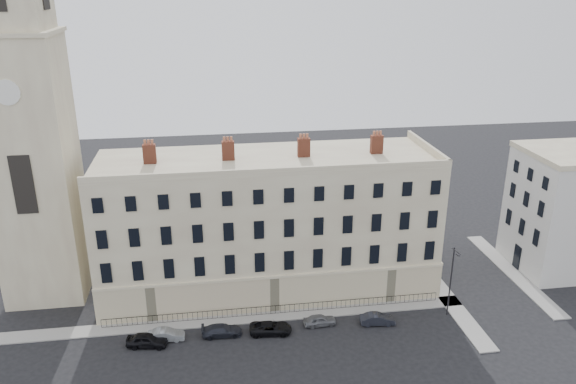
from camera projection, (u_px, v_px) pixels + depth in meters
name	position (u px, v px, depth m)	size (l,w,h in m)	color
ground	(344.00, 340.00, 54.27)	(160.00, 160.00, 0.00)	black
terrace	(268.00, 223.00, 61.87)	(36.22, 12.22, 17.00)	#BBA98B
church_tower	(27.00, 128.00, 56.48)	(8.00, 8.13, 44.00)	#BBA98B
adjacent_building	(564.00, 213.00, 65.99)	(10.00, 10.00, 14.00)	silver
pavement_terrace	(237.00, 319.00, 57.49)	(48.00, 2.00, 0.12)	gray
pavement_east_return	(439.00, 287.00, 63.45)	(2.00, 24.00, 0.12)	gray
pavement_adjacent	(512.00, 272.00, 66.68)	(2.00, 20.00, 0.12)	gray
railings	(275.00, 310.00, 58.24)	(35.00, 0.04, 0.96)	black
car_a	(147.00, 340.00, 53.11)	(1.56, 3.87, 1.32)	black
car_b	(166.00, 335.00, 54.05)	(1.23, 3.53, 1.16)	gray
car_c	(222.00, 330.00, 54.75)	(1.60, 3.94, 1.14)	#20222B
car_d	(271.00, 328.00, 55.12)	(1.92, 4.16, 1.16)	black
car_e	(320.00, 320.00, 56.42)	(1.33, 3.31, 1.13)	slate
car_f	(377.00, 319.00, 56.57)	(1.23, 3.52, 1.16)	#1F212A
streetlamp	(451.00, 278.00, 56.79)	(0.46, 1.67, 7.77)	#2A2A2E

